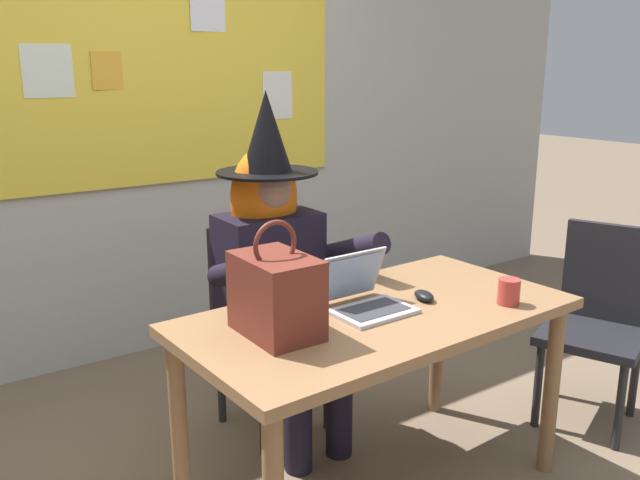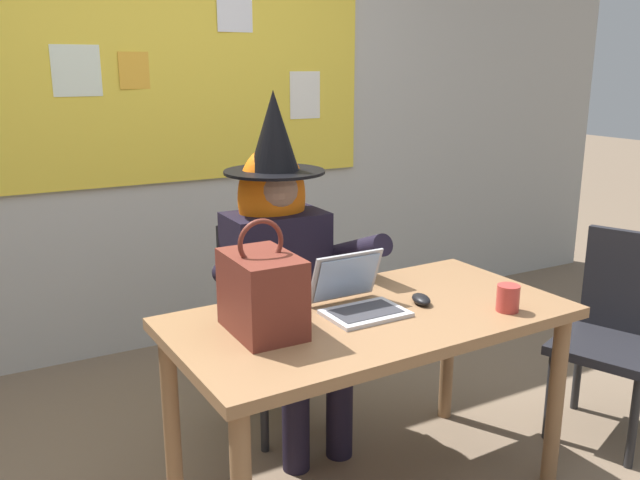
{
  "view_description": "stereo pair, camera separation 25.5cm",
  "coord_description": "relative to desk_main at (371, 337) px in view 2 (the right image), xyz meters",
  "views": [
    {
      "loc": [
        -1.23,
        -1.59,
        1.58
      ],
      "look_at": [
        0.18,
        0.44,
        0.93
      ],
      "focal_mm": 37.46,
      "sensor_mm": 36.0,
      "label": 1
    },
    {
      "loc": [
        -1.01,
        -1.72,
        1.58
      ],
      "look_at": [
        0.18,
        0.44,
        0.93
      ],
      "focal_mm": 37.46,
      "sensor_mm": 36.0,
      "label": 2
    }
  ],
  "objects": [
    {
      "name": "coffee_mug",
      "position": [
        0.43,
        -0.22,
        0.14
      ],
      "size": [
        0.08,
        0.08,
        0.09
      ],
      "primitive_type": "cylinder",
      "color": "#B23833",
      "rests_on": "desk_main"
    },
    {
      "name": "wall_back_bulletin",
      "position": [
        -0.21,
        1.8,
        0.68
      ],
      "size": [
        6.71,
        1.98,
        2.61
      ],
      "color": "#B2B2AD",
      "rests_on": "ground"
    },
    {
      "name": "laptop",
      "position": [
        -0.03,
        0.04,
        0.14
      ],
      "size": [
        0.28,
        0.27,
        0.2
      ],
      "rotation": [
        0.0,
        0.0,
        0.02
      ],
      "color": "#B7B7BC",
      "rests_on": "desk_main"
    },
    {
      "name": "person_costumed",
      "position": [
        -0.06,
        0.6,
        0.16
      ],
      "size": [
        0.59,
        0.67,
        1.48
      ],
      "rotation": [
        0.0,
        0.0,
        -1.57
      ],
      "color": "black",
      "rests_on": "ground"
    },
    {
      "name": "chair_extra_corner",
      "position": [
        1.2,
        -0.11,
        -0.15
      ],
      "size": [
        0.54,
        0.54,
        0.89
      ],
      "rotation": [
        0.0,
        0.0,
        3.51
      ],
      "color": "black",
      "rests_on": "ground"
    },
    {
      "name": "desk_main",
      "position": [
        0.0,
        0.0,
        0.0
      ],
      "size": [
        1.44,
        0.78,
        0.73
      ],
      "rotation": [
        0.0,
        0.0,
        0.04
      ],
      "color": "#8E6642",
      "rests_on": "ground"
    },
    {
      "name": "chair_at_desk",
      "position": [
        -0.06,
        0.72,
        -0.14
      ],
      "size": [
        0.45,
        0.45,
        0.9
      ],
      "rotation": [
        0.0,
        0.0,
        -1.5
      ],
      "color": "black",
      "rests_on": "ground"
    },
    {
      "name": "handbag",
      "position": [
        -0.4,
        0.03,
        0.23
      ],
      "size": [
        0.2,
        0.3,
        0.38
      ],
      "rotation": [
        0.0,
        0.0,
        -0.24
      ],
      "color": "maroon",
      "rests_on": "desk_main"
    },
    {
      "name": "computer_mouse",
      "position": [
        0.21,
        -0.01,
        0.11
      ],
      "size": [
        0.09,
        0.12,
        0.03
      ],
      "primitive_type": "ellipsoid",
      "rotation": [
        0.0,
        0.0,
        -0.27
      ],
      "color": "black",
      "rests_on": "desk_main"
    }
  ]
}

